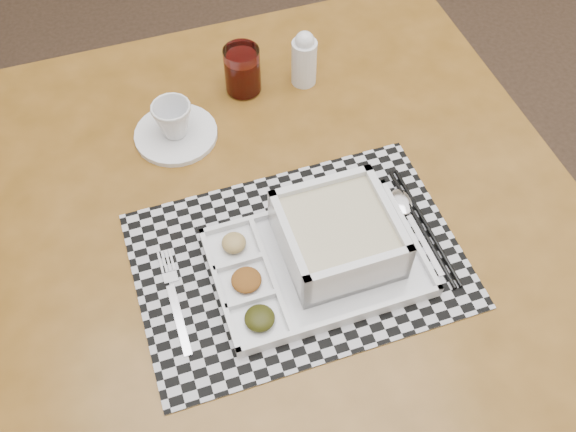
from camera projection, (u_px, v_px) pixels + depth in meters
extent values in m
plane|color=black|center=(425.00, 237.00, 1.93)|extent=(5.00, 5.00, 0.00)
cube|color=#54360F|center=(280.00, 213.00, 1.09)|extent=(1.11, 1.11, 0.04)
cylinder|color=#54360F|center=(48.00, 210.00, 1.55)|extent=(0.05, 0.05, 0.71)
cylinder|color=#54360F|center=(388.00, 124.00, 1.72)|extent=(0.05, 0.05, 0.71)
cube|color=#54360F|center=(217.00, 76.00, 1.37)|extent=(0.86, 0.14, 0.08)
cube|color=#54360F|center=(33.00, 302.00, 1.05)|extent=(0.14, 0.86, 0.08)
cube|color=#54360F|center=(495.00, 173.00, 1.21)|extent=(0.14, 0.86, 0.08)
cube|color=#AAAAB1|center=(298.00, 260.00, 1.01)|extent=(0.54, 0.41, 0.00)
cube|color=silver|center=(317.00, 264.00, 0.99)|extent=(0.34, 0.26, 0.01)
cube|color=silver|center=(295.00, 208.00, 1.04)|extent=(0.32, 0.05, 0.01)
cube|color=silver|center=(342.00, 319.00, 0.93)|extent=(0.32, 0.05, 0.01)
cube|color=silver|center=(219.00, 288.00, 0.96)|extent=(0.04, 0.22, 0.01)
cube|color=silver|center=(409.00, 233.00, 1.02)|extent=(0.04, 0.22, 0.01)
cube|color=silver|center=(271.00, 274.00, 0.97)|extent=(0.03, 0.20, 0.01)
cube|color=silver|center=(250.00, 300.00, 0.95)|extent=(0.08, 0.02, 0.01)
cube|color=silver|center=(238.00, 263.00, 0.98)|extent=(0.08, 0.02, 0.01)
ellipsoid|color=black|center=(260.00, 318.00, 0.92)|extent=(0.04, 0.04, 0.02)
ellipsoid|color=#532C0D|center=(246.00, 280.00, 0.96)|extent=(0.05, 0.05, 0.02)
ellipsoid|color=olive|center=(234.00, 243.00, 1.00)|extent=(0.04, 0.04, 0.02)
cube|color=silver|center=(337.00, 247.00, 1.00)|extent=(0.19, 0.19, 0.01)
cube|color=silver|center=(320.00, 196.00, 1.02)|extent=(0.17, 0.03, 0.08)
cube|color=silver|center=(358.00, 277.00, 0.93)|extent=(0.17, 0.03, 0.08)
cube|color=silver|center=(289.00, 249.00, 0.96)|extent=(0.03, 0.17, 0.08)
cube|color=silver|center=(386.00, 221.00, 0.99)|extent=(0.03, 0.17, 0.08)
cube|color=tan|center=(338.00, 236.00, 0.98)|extent=(0.16, 0.16, 0.07)
cube|color=silver|center=(182.00, 319.00, 0.94)|extent=(0.03, 0.12, 0.00)
cube|color=silver|center=(170.00, 277.00, 0.98)|extent=(0.02, 0.02, 0.00)
cube|color=silver|center=(161.00, 263.00, 1.00)|extent=(0.01, 0.04, 0.00)
cube|color=silver|center=(164.00, 262.00, 1.00)|extent=(0.01, 0.04, 0.00)
cube|color=silver|center=(168.00, 261.00, 1.00)|extent=(0.01, 0.04, 0.00)
cube|color=silver|center=(172.00, 260.00, 1.00)|extent=(0.01, 0.04, 0.00)
cube|color=silver|center=(425.00, 245.00, 1.02)|extent=(0.02, 0.12, 0.00)
ellipsoid|color=silver|center=(401.00, 202.00, 1.07)|extent=(0.04, 0.06, 0.01)
cylinder|color=black|center=(421.00, 227.00, 1.04)|extent=(0.04, 0.24, 0.01)
cylinder|color=black|center=(427.00, 225.00, 1.04)|extent=(0.04, 0.24, 0.01)
cylinder|color=silver|center=(176.00, 134.00, 1.16)|extent=(0.15, 0.15, 0.01)
imported|color=silver|center=(173.00, 119.00, 1.13)|extent=(0.08, 0.08, 0.07)
cylinder|color=white|center=(242.00, 70.00, 1.20)|extent=(0.07, 0.07, 0.09)
cylinder|color=#3D0604|center=(243.00, 75.00, 1.21)|extent=(0.06, 0.06, 0.07)
cylinder|color=silver|center=(304.00, 63.00, 1.21)|extent=(0.05, 0.05, 0.09)
sphere|color=silver|center=(305.00, 41.00, 1.17)|extent=(0.04, 0.04, 0.04)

